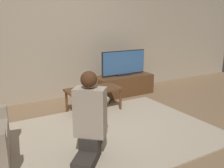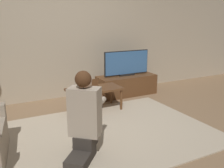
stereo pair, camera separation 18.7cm
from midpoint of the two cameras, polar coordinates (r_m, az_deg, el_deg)
name	(u,v)px [view 2 (the right image)]	position (r m, az deg, el deg)	size (l,w,h in m)	color
ground_plane	(103,135)	(3.46, -0.48, -11.52)	(10.00, 10.00, 0.00)	#896B4C
wall_back	(59,31)	(4.91, -10.98, 11.76)	(10.00, 0.06, 2.60)	tan
rug	(103,134)	(3.46, -0.48, -11.40)	(2.98, 2.10, 0.02)	#BCAD93
tv_stand	(126,85)	(5.17, 4.36, -0.24)	(1.21, 0.48, 0.40)	brown
tv	(127,63)	(5.07, 4.44, 4.80)	(1.00, 0.08, 0.51)	black
coffee_table	(94,91)	(4.20, -2.78, -1.56)	(0.91, 0.45, 0.40)	brown
person_kneeling	(84,116)	(2.77, -4.38, -7.38)	(0.70, 0.75, 0.99)	#332D28
picture_frame	(95,83)	(4.21, -2.70, 0.18)	(0.11, 0.01, 0.15)	brown
remote	(92,90)	(4.07, -3.17, -1.28)	(0.04, 0.15, 0.02)	black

